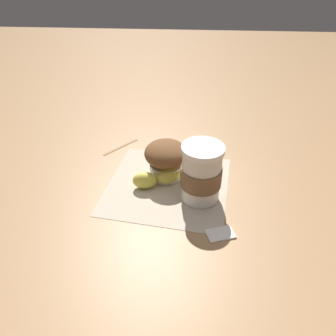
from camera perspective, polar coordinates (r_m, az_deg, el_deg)
ground_plane at (r=0.72m, az=-0.00°, el=-2.97°), size 3.00×3.00×0.00m
paper_napkin at (r=0.72m, az=-0.00°, el=-2.93°), size 0.29×0.29×0.00m
coffee_cup at (r=0.65m, az=5.80°, el=-0.98°), size 0.08×0.08×0.12m
muffin at (r=0.71m, az=-0.36°, el=1.78°), size 0.09×0.09×0.09m
banana at (r=0.72m, az=-0.46°, el=-0.96°), size 0.13×0.11×0.04m
sugar_packet at (r=0.61m, az=9.11°, el=-11.16°), size 0.06×0.05×0.01m
wooden_stirrer at (r=0.86m, az=-8.23°, el=3.65°), size 0.08×0.09×0.00m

